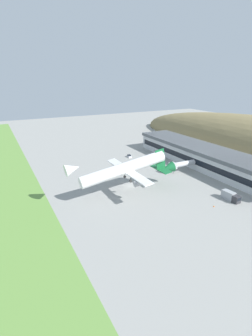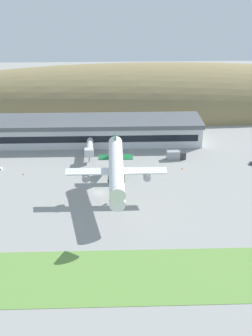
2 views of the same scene
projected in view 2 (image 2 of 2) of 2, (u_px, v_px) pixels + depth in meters
name	position (u px, v px, depth m)	size (l,w,h in m)	color
ground_plane	(99.00, 193.00, 155.63)	(431.20, 431.20, 0.00)	gray
grass_strip_foreground	(96.00, 277.00, 114.57)	(388.08, 22.21, 0.08)	#669342
hill_backdrop	(157.00, 108.00, 243.83)	(314.38, 59.91, 46.09)	olive
terminal_building	(86.00, 129.00, 196.72)	(96.68, 19.28, 9.88)	silver
jetway_0	(89.00, 148.00, 181.86)	(3.38, 14.43, 5.43)	silver
cargo_airplane	(116.00, 170.00, 147.31)	(32.31, 46.98, 11.93)	white
fuel_truck	(176.00, 155.00, 181.28)	(7.47, 2.84, 3.28)	#333338
traffic_cone_0	(23.00, 174.00, 168.55)	(0.52, 0.52, 0.58)	orange
traffic_cone_1	(182.00, 168.00, 173.16)	(0.52, 0.52, 0.58)	orange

